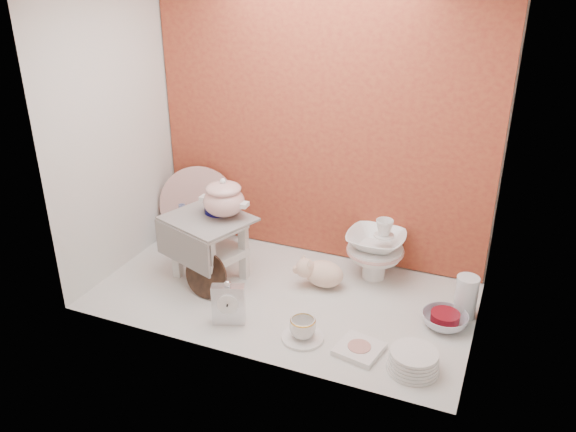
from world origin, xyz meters
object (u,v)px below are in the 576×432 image
at_px(soup_tureen, 224,198).
at_px(blue_white_vase, 183,224).
at_px(crystal_bowl, 445,320).
at_px(floral_platter, 199,205).
at_px(mantel_clock, 228,303).
at_px(step_stool, 210,248).
at_px(dinner_plate_stack, 413,361).
at_px(gold_rim_teacup, 303,328).
at_px(plush_pig, 324,273).
at_px(porcelain_tower, 375,248).

height_order(soup_tureen, blue_white_vase, soup_tureen).
bearing_deg(crystal_bowl, floral_platter, 167.61).
bearing_deg(floral_platter, mantel_clock, -51.05).
xyz_separation_m(step_stool, blue_white_vase, (-0.34, 0.28, -0.05)).
distance_m(mantel_clock, dinner_plate_stack, 0.84).
bearing_deg(gold_rim_teacup, dinner_plate_stack, -2.29).
height_order(step_stool, plush_pig, step_stool).
bearing_deg(step_stool, blue_white_vase, 159.49).
bearing_deg(blue_white_vase, porcelain_tower, 2.03).
xyz_separation_m(floral_platter, dinner_plate_stack, (1.37, -0.67, -0.17)).
xyz_separation_m(soup_tureen, plush_pig, (0.49, 0.09, -0.36)).
bearing_deg(dinner_plate_stack, crystal_bowl, 78.90).
bearing_deg(step_stool, porcelain_tower, 42.24).
xyz_separation_m(soup_tureen, crystal_bowl, (1.11, -0.02, -0.41)).
relative_size(plush_pig, gold_rim_teacup, 2.20).
height_order(gold_rim_teacup, dinner_plate_stack, gold_rim_teacup).
relative_size(plush_pig, crystal_bowl, 1.23).
distance_m(step_stool, soup_tureen, 0.28).
xyz_separation_m(mantel_clock, plush_pig, (0.29, 0.46, -0.03)).
bearing_deg(dinner_plate_stack, mantel_clock, 179.74).
relative_size(step_stool, crystal_bowl, 1.93).
bearing_deg(gold_rim_teacup, plush_pig, 97.65).
xyz_separation_m(floral_platter, blue_white_vase, (-0.07, -0.06, -0.10)).
xyz_separation_m(soup_tureen, floral_platter, (-0.33, 0.30, -0.22)).
height_order(blue_white_vase, porcelain_tower, porcelain_tower).
distance_m(soup_tureen, porcelain_tower, 0.80).
height_order(floral_platter, crystal_bowl, floral_platter).
bearing_deg(soup_tureen, floral_platter, 138.23).
relative_size(step_stool, floral_platter, 0.89).
height_order(step_stool, porcelain_tower, step_stool).
xyz_separation_m(dinner_plate_stack, porcelain_tower, (-0.34, 0.65, 0.12)).
xyz_separation_m(mantel_clock, dinner_plate_stack, (0.83, -0.00, -0.06)).
height_order(mantel_clock, porcelain_tower, porcelain_tower).
relative_size(soup_tureen, blue_white_vase, 1.04).
bearing_deg(mantel_clock, soup_tureen, 98.32).
bearing_deg(step_stool, mantel_clock, -30.11).
distance_m(soup_tureen, floral_platter, 0.50).
relative_size(crystal_bowl, porcelain_tower, 0.61).
bearing_deg(porcelain_tower, plush_pig, -137.51).
xyz_separation_m(floral_platter, mantel_clock, (0.54, -0.66, -0.11)).
relative_size(floral_platter, plush_pig, 1.77).
bearing_deg(blue_white_vase, crystal_bowl, -9.73).
relative_size(floral_platter, gold_rim_teacup, 3.89).
distance_m(floral_platter, blue_white_vase, 0.14).
xyz_separation_m(step_stool, dinner_plate_stack, (1.11, -0.33, -0.12)).
xyz_separation_m(plush_pig, porcelain_tower, (0.21, 0.19, 0.09)).
distance_m(plush_pig, crystal_bowl, 0.62).
xyz_separation_m(soup_tureen, porcelain_tower, (0.70, 0.28, -0.27)).
relative_size(step_stool, dinner_plate_stack, 1.86).
height_order(blue_white_vase, plush_pig, blue_white_vase).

